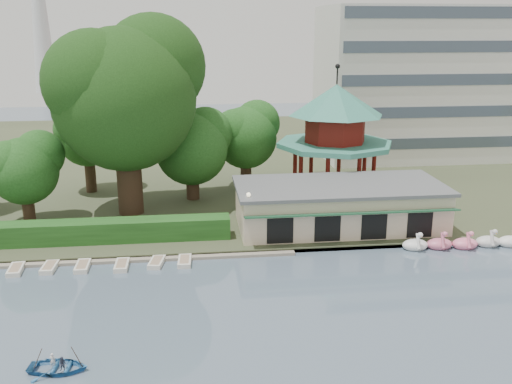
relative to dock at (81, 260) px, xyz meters
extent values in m
plane|color=slate|center=(12.00, -17.20, -0.12)|extent=(220.00, 220.00, 0.00)
cube|color=#424930|center=(12.00, 34.80, 0.08)|extent=(220.00, 70.00, 0.40)
cube|color=gray|center=(12.00, 0.10, 0.03)|extent=(220.00, 0.60, 0.30)
cube|color=gray|center=(0.00, 0.00, 0.00)|extent=(34.00, 1.60, 0.24)
cube|color=beige|center=(22.00, 4.80, 2.08)|extent=(18.00, 8.00, 3.60)
cube|color=#595B5E|center=(22.00, 4.80, 4.03)|extent=(18.60, 8.60, 0.30)
cube|color=#194C2D|center=(22.00, 0.50, 2.88)|extent=(18.00, 1.59, 0.45)
cylinder|color=beige|center=(24.00, 14.80, 0.88)|extent=(10.40, 10.40, 1.20)
cylinder|color=#378571|center=(24.00, 14.80, 5.73)|extent=(12.40, 12.40, 0.50)
cylinder|color=maroon|center=(24.00, 14.80, 7.38)|extent=(6.40, 6.40, 2.80)
cone|color=#378571|center=(24.00, 14.80, 10.38)|extent=(10.00, 10.00, 3.20)
cylinder|color=black|center=(24.00, 14.80, 12.88)|extent=(0.16, 0.16, 1.80)
cube|color=silver|center=(42.00, 32.80, 10.28)|extent=(30.00, 14.00, 20.00)
cube|color=#23571D|center=(-3.00, 3.30, 1.18)|extent=(30.00, 2.00, 1.80)
cylinder|color=black|center=(13.50, 1.80, 2.28)|extent=(0.12, 0.12, 4.00)
sphere|color=beige|center=(13.50, 1.80, 4.38)|extent=(0.36, 0.36, 0.36)
cylinder|color=#3A281C|center=(3.00, 10.80, 4.69)|extent=(2.38, 2.38, 8.81)
sphere|color=#1C4214|center=(3.00, 10.80, 11.21)|extent=(13.21, 13.21, 13.21)
sphere|color=#1C4214|center=(5.64, 12.78, 14.03)|extent=(9.91, 9.91, 9.91)
sphere|color=#1C4214|center=(0.69, 9.48, 12.97)|extent=(9.25, 9.25, 9.25)
cylinder|color=#3A281C|center=(-6.00, 8.80, 2.26)|extent=(1.09, 1.09, 3.97)
sphere|color=#23571D|center=(-6.00, 8.80, 5.20)|extent=(6.06, 6.06, 6.06)
sphere|color=#23571D|center=(-4.79, 9.71, 6.47)|extent=(4.54, 4.54, 4.54)
sphere|color=#23571D|center=(-7.06, 8.19, 6.00)|extent=(4.24, 4.24, 4.24)
cylinder|color=#3A281C|center=(9.00, 14.80, 2.42)|extent=(1.34, 1.34, 4.28)
sphere|color=#23571D|center=(9.00, 14.80, 5.58)|extent=(7.44, 7.44, 7.44)
sphere|color=#23571D|center=(10.49, 15.92, 6.95)|extent=(5.58, 5.58, 5.58)
sphere|color=#23571D|center=(7.70, 14.06, 6.44)|extent=(5.21, 5.21, 5.21)
cylinder|color=#3A281C|center=(15.00, 18.80, 2.54)|extent=(1.23, 1.23, 4.51)
sphere|color=#23571D|center=(15.00, 18.80, 5.88)|extent=(6.86, 6.86, 6.86)
sphere|color=#23571D|center=(16.37, 19.83, 7.32)|extent=(5.14, 5.14, 5.14)
sphere|color=#23571D|center=(13.80, 18.11, 6.78)|extent=(4.80, 4.80, 4.80)
cylinder|color=#3A281C|center=(-2.00, 18.80, 2.72)|extent=(1.14, 1.14, 4.89)
sphere|color=#23571D|center=(-2.00, 18.80, 6.34)|extent=(6.31, 6.31, 6.31)
sphere|color=#23571D|center=(-0.74, 19.75, 7.90)|extent=(4.73, 4.73, 4.73)
sphere|color=#23571D|center=(-3.10, 18.17, 7.32)|extent=(4.41, 4.41, 4.41)
ellipsoid|color=white|center=(27.15, -0.56, 0.23)|extent=(2.16, 1.44, 0.99)
cylinder|color=white|center=(27.15, -1.11, 0.78)|extent=(0.26, 0.79, 1.29)
sphere|color=white|center=(27.15, -1.41, 1.43)|extent=(0.44, 0.44, 0.44)
ellipsoid|color=pink|center=(29.25, -0.59, 0.23)|extent=(2.16, 1.44, 0.99)
cylinder|color=pink|center=(29.25, -1.14, 0.78)|extent=(0.26, 0.79, 1.29)
sphere|color=pink|center=(29.25, -1.44, 1.43)|extent=(0.44, 0.44, 0.44)
ellipsoid|color=pink|center=(31.39, -0.79, 0.23)|extent=(2.16, 1.44, 0.99)
cylinder|color=pink|center=(31.39, -1.34, 0.78)|extent=(0.26, 0.79, 1.29)
sphere|color=pink|center=(31.39, -1.64, 1.43)|extent=(0.44, 0.44, 0.44)
ellipsoid|color=silver|center=(33.56, -0.56, 0.23)|extent=(2.16, 1.44, 0.99)
cylinder|color=silver|center=(33.56, -1.11, 0.78)|extent=(0.26, 0.79, 1.29)
sphere|color=silver|center=(33.56, -1.41, 1.43)|extent=(0.44, 0.44, 0.44)
ellipsoid|color=white|center=(35.42, -0.77, 0.23)|extent=(2.16, 1.44, 0.99)
cube|color=silver|center=(-4.52, -1.40, 0.06)|extent=(1.15, 2.36, 0.36)
cube|color=silver|center=(-2.08, -1.23, 0.06)|extent=(1.10, 2.34, 0.36)
cube|color=silver|center=(0.38, -1.37, 0.06)|extent=(1.01, 2.30, 0.36)
cube|color=silver|center=(3.34, -1.53, 0.06)|extent=(1.03, 2.31, 0.36)
cube|color=silver|center=(5.97, -1.24, 0.06)|extent=(1.37, 2.43, 0.36)
cube|color=silver|center=(8.14, -1.29, 0.06)|extent=(1.11, 2.35, 0.36)
imported|color=#2B69A1|center=(1.41, -15.08, 0.34)|extent=(4.82, 3.71, 0.93)
imported|color=white|center=(1.11, -14.88, 0.42)|extent=(0.34, 0.25, 0.88)
imported|color=#363C4F|center=(1.71, -15.28, 0.40)|extent=(0.45, 0.37, 0.85)
cylinder|color=#3A281C|center=(0.21, -15.08, 0.23)|extent=(0.94, 0.29, 2.01)
cylinder|color=#3A281C|center=(2.61, -15.08, 0.23)|extent=(0.94, 0.29, 2.01)
camera|label=1|loc=(8.83, -42.85, 17.71)|focal=40.00mm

